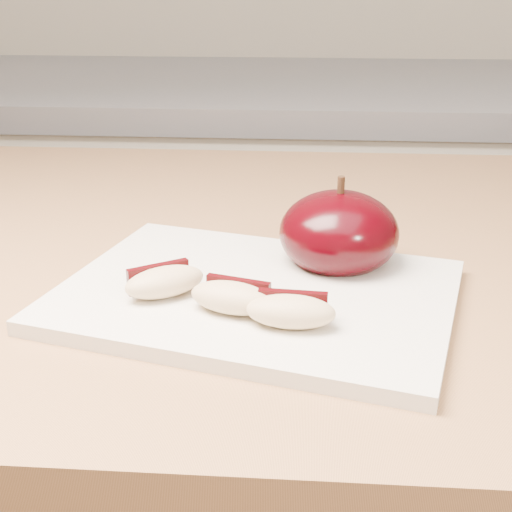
{
  "coord_description": "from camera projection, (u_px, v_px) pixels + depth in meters",
  "views": [
    {
      "loc": [
        0.02,
        -0.09,
        1.12
      ],
      "look_at": [
        -0.02,
        0.37,
        0.94
      ],
      "focal_mm": 50.0,
      "sensor_mm": 36.0,
      "label": 1
    }
  ],
  "objects": [
    {
      "name": "apple_wedge_c",
      "position": [
        291.0,
        311.0,
        0.45
      ],
      "size": [
        0.06,
        0.03,
        0.02
      ],
      "rotation": [
        0.0,
        0.0,
        -0.08
      ],
      "color": "tan",
      "rests_on": "cutting_board"
    },
    {
      "name": "back_cabinet",
      "position": [
        296.0,
        315.0,
        1.44
      ],
      "size": [
        2.4,
        0.62,
        0.94
      ],
      "color": "silver",
      "rests_on": "ground"
    },
    {
      "name": "apple_wedge_a",
      "position": [
        164.0,
        281.0,
        0.49
      ],
      "size": [
        0.06,
        0.05,
        0.02
      ],
      "rotation": [
        0.0,
        0.0,
        0.57
      ],
      "color": "tan",
      "rests_on": "cutting_board"
    },
    {
      "name": "cutting_board",
      "position": [
        256.0,
        295.0,
        0.51
      ],
      "size": [
        0.31,
        0.26,
        0.01
      ],
      "primitive_type": "cube",
      "rotation": [
        0.0,
        0.0,
        -0.26
      ],
      "color": "silver",
      "rests_on": "island_counter"
    },
    {
      "name": "apple_half",
      "position": [
        339.0,
        233.0,
        0.55
      ],
      "size": [
        0.12,
        0.12,
        0.08
      ],
      "rotation": [
        0.0,
        0.0,
        0.32
      ],
      "color": "black",
      "rests_on": "cutting_board"
    },
    {
      "name": "apple_wedge_b",
      "position": [
        232.0,
        297.0,
        0.47
      ],
      "size": [
        0.06,
        0.04,
        0.02
      ],
      "rotation": [
        0.0,
        0.0,
        -0.29
      ],
      "color": "tan",
      "rests_on": "cutting_board"
    }
  ]
}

